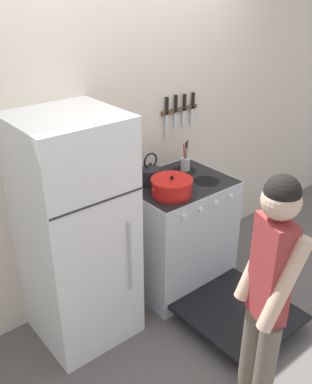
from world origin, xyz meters
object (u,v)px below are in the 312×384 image
(dutch_oven_pot, at_px, (172,187))
(tea_kettle, at_px, (151,173))
(person, at_px, (267,296))
(stove_range, at_px, (180,236))
(refrigerator, at_px, (77,234))
(utensil_jar, at_px, (185,162))

(dutch_oven_pot, height_order, tea_kettle, tea_kettle)
(tea_kettle, relative_size, person, 0.15)
(person, bearing_deg, stove_range, -0.65)
(refrigerator, relative_size, tea_kettle, 6.74)
(dutch_oven_pot, xyz_separation_m, utensil_jar, (0.38, 0.27, 0.00))
(stove_range, bearing_deg, dutch_oven_pot, -153.41)
(refrigerator, height_order, utensil_jar, refrigerator)
(stove_range, xyz_separation_m, person, (-0.51, -1.20, 0.43))
(refrigerator, distance_m, stove_range, 0.97)
(person, bearing_deg, tea_kettle, 8.28)
(person, bearing_deg, refrigerator, 39.47)
(refrigerator, xyz_separation_m, person, (0.39, -1.26, 0.08))
(dutch_oven_pot, distance_m, person, 1.16)
(tea_kettle, height_order, person, person)
(dutch_oven_pot, distance_m, tea_kettle, 0.26)
(refrigerator, distance_m, dutch_oven_pot, 0.75)
(refrigerator, xyz_separation_m, dutch_oven_pot, (0.72, -0.14, 0.18))
(stove_range, bearing_deg, tea_kettle, 134.58)
(stove_range, height_order, person, person)
(tea_kettle, bearing_deg, utensil_jar, 0.97)
(refrigerator, bearing_deg, person, -72.72)
(tea_kettle, distance_m, person, 1.42)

